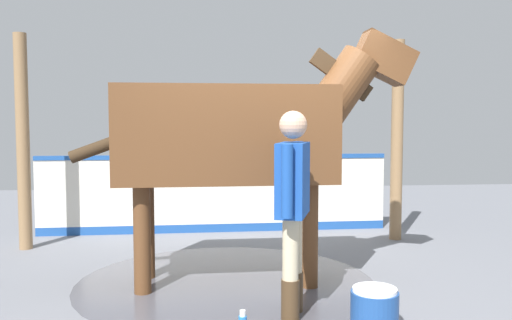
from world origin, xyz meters
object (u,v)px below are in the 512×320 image
Objects in this scene: bottle_shampoo at (377,299)px; horse at (237,134)px; wash_bucket at (374,309)px; handler at (293,198)px.

horse is at bearing 138.72° from bottle_shampoo.
horse is 9.23× the size of wash_bucket.
handler reaches higher than wash_bucket.
horse is at bearing 126.00° from wash_bucket.
horse is 2.12m from wash_bucket.
handler is at bearing -179.28° from bottle_shampoo.
bottle_shampoo is at bearing -42.24° from horse.
bottle_shampoo is at bearing 68.43° from wash_bucket.
wash_bucket is at bearing -54.96° from horse.
handler is at bearing 148.93° from wash_bucket.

